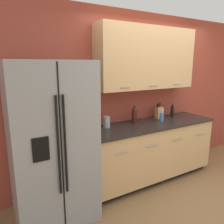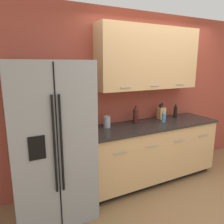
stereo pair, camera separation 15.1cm
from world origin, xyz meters
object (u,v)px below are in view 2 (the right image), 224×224
object	(u,v)px
wine_bottle	(135,115)
oil_bottle	(175,111)
refrigerator	(50,141)
soap_dispenser	(164,117)
knife_block	(161,113)
steel_canister	(107,122)

from	to	relation	value
wine_bottle	oil_bottle	distance (m)	0.81
refrigerator	wine_bottle	distance (m)	1.36
soap_dispenser	oil_bottle	world-z (taller)	oil_bottle
wine_bottle	oil_bottle	bearing A→B (deg)	0.03
refrigerator	oil_bottle	bearing A→B (deg)	5.80
refrigerator	soap_dispenser	world-z (taller)	refrigerator
knife_block	soap_dispenser	size ratio (longest dim) A/B	1.46
knife_block	soap_dispenser	distance (m)	0.22
refrigerator	soap_dispenser	xyz separation A→B (m)	(1.76, 0.06, 0.07)
refrigerator	soap_dispenser	size ratio (longest dim) A/B	10.06
oil_bottle	steel_canister	xyz separation A→B (m)	(-1.30, -0.00, -0.02)
refrigerator	wine_bottle	world-z (taller)	refrigerator
knife_block	oil_bottle	xyz separation A→B (m)	(0.28, -0.03, 0.00)
knife_block	steel_canister	bearing A→B (deg)	-178.09
refrigerator	knife_block	size ratio (longest dim) A/B	6.88
soap_dispenser	oil_bottle	size ratio (longest dim) A/B	0.82
oil_bottle	knife_block	bearing A→B (deg)	173.95
soap_dispenser	steel_canister	size ratio (longest dim) A/B	1.03
wine_bottle	oil_bottle	size ratio (longest dim) A/B	1.19
refrigerator	knife_block	bearing A→B (deg)	7.54
wine_bottle	knife_block	bearing A→B (deg)	3.20
soap_dispenser	oil_bottle	distance (m)	0.42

